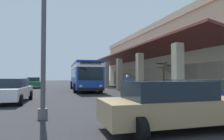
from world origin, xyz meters
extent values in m
plane|color=#262628|center=(0.00, 8.00, 0.00)|extent=(120.00, 120.00, 0.00)
cube|color=#9E998E|center=(1.74, 2.51, 0.06)|extent=(33.33, 0.50, 0.12)
cube|color=#C6B793|center=(1.74, 12.21, 3.31)|extent=(27.77, 13.87, 6.62)
cube|color=beige|center=(1.74, 12.21, 6.92)|extent=(28.07, 14.17, 0.60)
cube|color=#C6B793|center=(-9.37, 2.35, 1.82)|extent=(0.55, 0.55, 3.64)
cube|color=#C6B793|center=(-3.81, 2.35, 1.82)|extent=(0.55, 0.55, 3.64)
cube|color=#C6B793|center=(1.74, 2.35, 1.82)|extent=(0.55, 0.55, 3.64)
cube|color=#C6B793|center=(7.30, 2.35, 1.82)|extent=(0.55, 0.55, 3.64)
cube|color=#C6B793|center=(12.85, 2.35, 1.82)|extent=(0.55, 0.55, 3.64)
cube|color=#5B1E19|center=(1.74, 3.68, 3.99)|extent=(27.77, 3.16, 0.82)
cube|color=#19232D|center=(1.74, 5.32, 1.40)|extent=(23.33, 0.08, 2.40)
cube|color=#193D9E|center=(0.07, -1.42, 1.73)|extent=(11.10, 3.03, 2.75)
cube|color=white|center=(0.07, -1.42, 2.65)|extent=(11.12, 3.05, 0.36)
cube|color=#19232D|center=(-0.23, -1.41, 1.95)|extent=(9.34, 2.99, 0.90)
cube|color=#19232D|center=(5.53, -1.66, 1.85)|extent=(0.16, 2.24, 1.20)
cube|color=black|center=(5.54, -1.66, 2.82)|extent=(0.15, 1.94, 0.28)
cube|color=black|center=(5.66, -1.67, 0.45)|extent=(0.31, 2.45, 0.24)
cube|color=silver|center=(5.62, -0.77, 0.75)|extent=(0.07, 0.24, 0.16)
cube|color=silver|center=(5.54, -2.55, 0.75)|extent=(0.07, 0.24, 0.16)
cube|color=silver|center=(-1.43, -1.35, 3.22)|extent=(2.48, 1.89, 0.24)
cylinder|color=black|center=(3.75, -0.31, 0.50)|extent=(1.00, 0.30, 1.00)
cylinder|color=black|center=(3.64, -2.85, 0.50)|extent=(1.00, 0.30, 1.00)
cylinder|color=black|center=(-2.95, -0.01, 0.50)|extent=(1.00, 0.30, 1.00)
cylinder|color=black|center=(-3.07, -2.56, 0.50)|extent=(1.00, 0.30, 1.00)
cube|color=#9E845B|center=(18.04, -1.43, 0.60)|extent=(1.85, 4.42, 0.66)
cube|color=#19232D|center=(18.04, -1.63, 1.20)|extent=(1.61, 2.48, 0.54)
cylinder|color=black|center=(17.16, 0.07, 0.32)|extent=(0.64, 0.22, 0.64)
cylinder|color=black|center=(17.13, -2.92, 0.32)|extent=(0.64, 0.22, 0.64)
cylinder|color=black|center=(18.93, -2.94, 0.32)|extent=(0.64, 0.22, 0.64)
cube|color=navy|center=(16.12, 1.25, 0.60)|extent=(2.43, 4.62, 0.66)
cube|color=#19232D|center=(16.15, 1.05, 1.20)|extent=(1.93, 2.67, 0.54)
cylinder|color=black|center=(15.01, 2.59, 0.32)|extent=(0.64, 0.22, 0.64)
cylinder|color=black|center=(15.45, -0.37, 0.32)|extent=(0.64, 0.22, 0.64)
cylinder|color=black|center=(17.23, -0.10, 0.32)|extent=(0.64, 0.22, 0.64)
cube|color=#195933|center=(-6.61, -7.50, 0.60)|extent=(4.50, 2.05, 0.66)
cube|color=#19232D|center=(-6.81, -7.51, 1.20)|extent=(2.55, 1.72, 0.54)
cylinder|color=black|center=(-5.17, -6.51, 0.32)|extent=(0.64, 0.22, 0.64)
cylinder|color=black|center=(-5.06, -8.31, 0.32)|extent=(0.64, 0.22, 0.64)
cylinder|color=black|center=(-8.15, -6.68, 0.32)|extent=(0.64, 0.22, 0.64)
cylinder|color=black|center=(-8.05, -8.48, 0.32)|extent=(0.64, 0.22, 0.64)
cube|color=silver|center=(9.77, -7.43, 0.60)|extent=(4.52, 2.13, 0.66)
cube|color=#19232D|center=(9.57, -7.42, 1.20)|extent=(2.58, 1.77, 0.54)
cylinder|color=black|center=(11.33, -6.65, 0.32)|extent=(0.64, 0.22, 0.64)
cylinder|color=black|center=(8.35, -6.42, 0.32)|extent=(0.64, 0.22, 0.64)
cylinder|color=black|center=(8.21, -8.22, 0.32)|extent=(0.64, 0.22, 0.64)
cylinder|color=#726651|center=(10.19, 0.18, 0.42)|extent=(0.16, 0.16, 0.85)
cylinder|color=#726651|center=(9.81, 0.08, 0.42)|extent=(0.16, 0.16, 0.85)
cube|color=#334C8C|center=(10.00, 0.13, 1.16)|extent=(0.31, 0.53, 0.64)
sphere|color=beige|center=(10.00, 0.13, 1.60)|extent=(0.23, 0.23, 0.23)
cylinder|color=#334C8C|center=(10.10, 0.42, 1.20)|extent=(0.09, 0.09, 0.57)
cylinder|color=#334C8C|center=(9.89, -0.15, 1.20)|extent=(0.09, 0.09, 0.57)
cube|color=brown|center=(8.30, 4.12, 0.28)|extent=(0.91, 0.91, 0.55)
cylinder|color=#332319|center=(8.30, 4.12, 0.56)|extent=(0.78, 0.78, 0.02)
cylinder|color=brown|center=(8.30, 4.12, 1.52)|extent=(0.16, 0.16, 1.94)
ellipsoid|color=#1E6028|center=(8.68, 4.06, 2.73)|extent=(0.79, 0.32, 0.19)
ellipsoid|color=#1E6028|center=(8.41, 4.46, 2.57)|extent=(0.42, 0.73, 0.14)
ellipsoid|color=#1E6028|center=(8.06, 4.43, 2.60)|extent=(0.65, 0.75, 0.14)
ellipsoid|color=#1E6028|center=(8.01, 3.89, 2.72)|extent=(0.71, 0.64, 0.16)
ellipsoid|color=#1E6028|center=(8.60, 3.68, 2.67)|extent=(0.78, 1.01, 0.18)
cylinder|color=#59595B|center=(15.37, -5.31, 0.20)|extent=(0.36, 0.36, 0.40)
cylinder|color=#4C4C51|center=(15.37, -5.31, 3.59)|extent=(0.18, 0.18, 7.17)
camera|label=1|loc=(23.38, -4.97, 1.61)|focal=32.11mm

